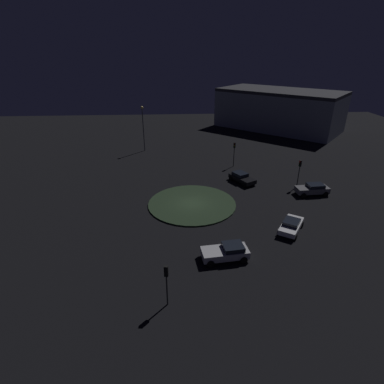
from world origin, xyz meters
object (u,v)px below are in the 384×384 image
at_px(traffic_light_west, 166,277).
at_px(store_building, 279,109).
at_px(car_white, 291,225).
at_px(traffic_light_southeast, 234,150).
at_px(streetlamp_east, 143,123).
at_px(traffic_light_south, 299,168).
at_px(car_black, 242,178).
at_px(car_silver, 226,252).
at_px(car_grey, 313,189).

bearing_deg(traffic_light_west, store_building, -15.29).
distance_m(car_white, traffic_light_southeast, 20.48).
height_order(traffic_light_southeast, streetlamp_east, streetlamp_east).
bearing_deg(traffic_light_south, car_black, -32.44).
height_order(car_silver, streetlamp_east, streetlamp_east).
bearing_deg(car_white, car_silver, -26.26).
xyz_separation_m(car_silver, traffic_light_west, (-5.34, 5.44, 1.87)).
bearing_deg(car_black, store_building, 125.58).
height_order(car_grey, store_building, store_building).
distance_m(streetlamp_east, store_building, 35.39).
xyz_separation_m(car_white, traffic_light_southeast, (20.19, 2.53, 2.26)).
xyz_separation_m(traffic_light_west, store_building, (56.12, -26.53, 1.94)).
bearing_deg(car_white, store_building, -161.62).
relative_size(car_silver, streetlamp_east, 0.54).
bearing_deg(car_silver, streetlamp_east, -79.92).
height_order(car_white, traffic_light_west, traffic_light_west).
xyz_separation_m(car_white, store_building, (46.37, -13.26, 3.91)).
height_order(traffic_light_southeast, store_building, store_building).
bearing_deg(traffic_light_south, store_building, -119.32).
bearing_deg(store_building, car_silver, 108.77).
distance_m(car_grey, traffic_light_west, 26.85).
xyz_separation_m(streetlamp_east, store_building, (16.42, -31.34, -0.86)).
height_order(traffic_light_west, store_building, store_building).
relative_size(car_black, store_building, 0.15).
distance_m(car_black, car_grey, 9.91).
bearing_deg(car_silver, car_white, -157.13).
bearing_deg(car_grey, traffic_light_south, -69.80).
relative_size(car_grey, streetlamp_east, 0.53).
height_order(car_grey, streetlamp_east, streetlamp_east).
bearing_deg(car_white, car_grey, 179.26).
relative_size(traffic_light_southeast, streetlamp_east, 0.49).
xyz_separation_m(traffic_light_southeast, streetlamp_east, (9.76, 15.55, 2.51)).
height_order(car_black, traffic_light_southeast, traffic_light_southeast).
height_order(car_grey, car_white, car_grey).
distance_m(car_grey, traffic_light_southeast, 14.53).
distance_m(car_grey, streetlamp_east, 32.53).
distance_m(car_white, store_building, 48.39).
height_order(car_grey, traffic_light_west, traffic_light_west).
bearing_deg(traffic_light_west, car_black, -14.73).
distance_m(car_silver, car_grey, 19.16).
xyz_separation_m(car_black, streetlamp_east, (16.45, 15.53, 4.72)).
relative_size(car_silver, traffic_light_southeast, 1.10).
relative_size(car_silver, traffic_light_west, 1.23).
bearing_deg(traffic_light_southeast, car_silver, 18.22).
height_order(car_white, traffic_light_southeast, traffic_light_southeast).
bearing_deg(store_building, car_grey, 120.58).
xyz_separation_m(car_black, traffic_light_south, (-2.22, -7.53, 2.13)).
xyz_separation_m(traffic_light_southeast, traffic_light_south, (-8.91, -7.51, -0.08)).
distance_m(car_grey, store_building, 38.51).
distance_m(car_white, traffic_light_west, 16.59).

